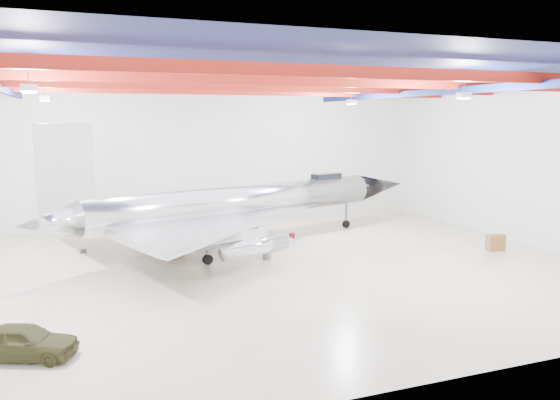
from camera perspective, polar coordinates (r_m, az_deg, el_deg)
name	(u,v)px	position (r m, az deg, el deg)	size (l,w,h in m)	color
floor	(241,270)	(31.34, -4.07, -7.31)	(40.00, 40.00, 0.00)	#B8AF92
wall_back	(188,156)	(44.84, -9.60, 4.56)	(40.00, 40.00, 0.00)	silver
wall_right	(523,163)	(40.69, 24.01, 3.53)	(30.00, 30.00, 0.00)	silver
ceiling	(239,72)	(30.23, -4.30, 13.17)	(40.00, 40.00, 0.00)	#0A0F38
ceiling_structure	(239,85)	(30.18, -4.28, 11.89)	(39.50, 29.50, 1.08)	maroon
jet_aircraft	(242,206)	(36.57, -4.00, -0.64)	(29.58, 21.70, 8.28)	silver
jeep	(23,341)	(22.21, -25.23, -13.22)	(1.52, 3.78, 1.29)	#34351A
desk	(495,243)	(38.25, 21.59, -4.16)	(1.15, 0.58, 1.05)	brown
crate_ply	(174,256)	(34.15, -11.06, -5.79)	(0.52, 0.42, 0.37)	olive
toolbox_red	(208,244)	(37.09, -7.49, -4.57)	(0.48, 0.39, 0.34)	maroon
engine_drum	(267,255)	(33.49, -1.35, -5.82)	(0.53, 0.53, 0.48)	#59595B
parts_bin	(254,234)	(39.94, -2.71, -3.54)	(0.51, 0.41, 0.36)	olive
crate_small	(83,251)	(37.31, -19.91, -5.00)	(0.38, 0.30, 0.26)	#59595B
tool_chest	(292,236)	(39.28, 1.25, -3.73)	(0.41, 0.41, 0.37)	maroon
oil_barrel	(180,252)	(35.11, -10.42, -5.34)	(0.58, 0.46, 0.40)	olive
spares_box	(214,233)	(40.27, -6.87, -3.49)	(0.39, 0.39, 0.35)	#59595B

